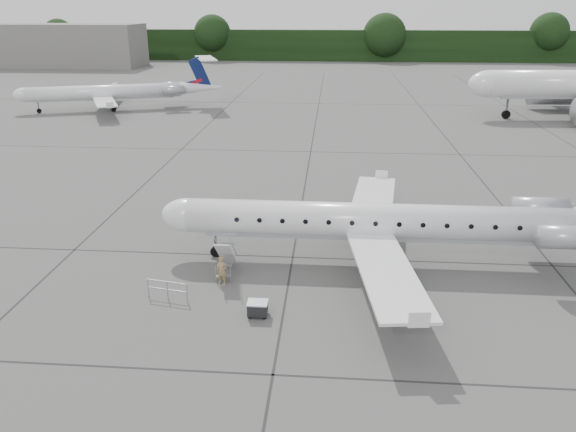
# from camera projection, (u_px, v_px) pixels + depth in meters

# --- Properties ---
(ground) EXTENTS (320.00, 320.00, 0.00)m
(ground) POSITION_uv_depth(u_px,v_px,m) (377.00, 278.00, 31.28)
(ground) COLOR #575755
(ground) RESTS_ON ground
(treeline) EXTENTS (260.00, 4.00, 8.00)m
(treeline) POSITION_uv_depth(u_px,v_px,m) (345.00, 46.00, 151.13)
(treeline) COLOR black
(treeline) RESTS_ON ground
(terminal_building) EXTENTS (40.00, 14.00, 10.00)m
(terminal_building) POSITION_uv_depth(u_px,v_px,m) (59.00, 45.00, 137.31)
(terminal_building) COLOR slate
(terminal_building) RESTS_ON ground
(main_regional_jet) EXTENTS (28.38, 20.47, 7.27)m
(main_regional_jet) POSITION_uv_depth(u_px,v_px,m) (378.00, 204.00, 31.98)
(main_regional_jet) COLOR white
(main_regional_jet) RESTS_ON ground
(airstair) EXTENTS (0.86, 2.34, 2.28)m
(airstair) POSITION_uv_depth(u_px,v_px,m) (226.00, 255.00, 31.43)
(airstair) COLOR white
(airstair) RESTS_ON ground
(passenger) EXTENTS (0.67, 0.52, 1.64)m
(passenger) POSITION_uv_depth(u_px,v_px,m) (222.00, 271.00, 30.31)
(passenger) COLOR #927A50
(passenger) RESTS_ON ground
(safety_railing) EXTENTS (2.18, 0.49, 1.00)m
(safety_railing) POSITION_uv_depth(u_px,v_px,m) (167.00, 290.00, 28.89)
(safety_railing) COLOR #94979D
(safety_railing) RESTS_ON ground
(baggage_cart) EXTENTS (0.95, 0.77, 0.82)m
(baggage_cart) POSITION_uv_depth(u_px,v_px,m) (258.00, 308.00, 27.35)
(baggage_cart) COLOR black
(baggage_cart) RESTS_ON ground
(bg_regional_left) EXTENTS (32.20, 27.45, 7.16)m
(bg_regional_left) POSITION_uv_depth(u_px,v_px,m) (104.00, 85.00, 79.88)
(bg_regional_left) COLOR white
(bg_regional_left) RESTS_ON ground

